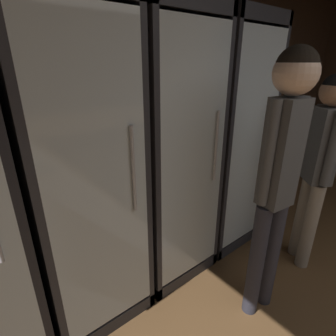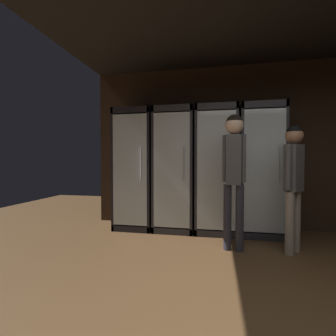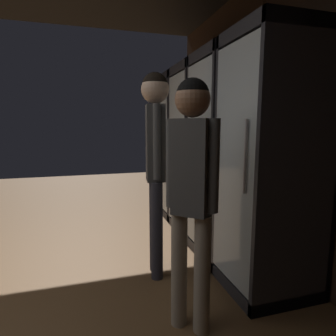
% 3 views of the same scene
% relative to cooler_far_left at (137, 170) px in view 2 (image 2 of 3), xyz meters
% --- Properties ---
extents(wall_back, '(6.00, 0.06, 2.80)m').
position_rel_cooler_far_left_xyz_m(wall_back, '(2.16, 0.34, 0.41)').
color(wall_back, '#382619').
rests_on(wall_back, ground).
extents(cooler_far_left, '(0.65, 0.69, 2.02)m').
position_rel_cooler_far_left_xyz_m(cooler_far_left, '(0.00, 0.00, 0.00)').
color(cooler_far_left, black).
rests_on(cooler_far_left, ground).
extents(cooler_left, '(0.65, 0.69, 2.02)m').
position_rel_cooler_far_left_xyz_m(cooler_left, '(0.68, 0.00, -0.01)').
color(cooler_left, '#2B2B30').
rests_on(cooler_left, ground).
extents(cooler_center, '(0.65, 0.69, 2.02)m').
position_rel_cooler_far_left_xyz_m(cooler_center, '(1.36, 0.00, -0.00)').
color(cooler_center, '#2B2B30').
rests_on(cooler_center, ground).
extents(cooler_right, '(0.65, 0.69, 2.02)m').
position_rel_cooler_far_left_xyz_m(cooler_right, '(2.04, 0.00, -0.00)').
color(cooler_right, '#2B2B30').
rests_on(cooler_right, ground).
extents(shopper_near, '(0.29, 0.23, 1.75)m').
position_rel_cooler_far_left_xyz_m(shopper_near, '(1.58, -0.85, 0.13)').
color(shopper_near, '#2D2D38').
rests_on(shopper_near, ground).
extents(shopper_far, '(0.26, 0.27, 1.59)m').
position_rel_cooler_far_left_xyz_m(shopper_far, '(2.31, -0.80, -0.00)').
color(shopper_far, gray).
rests_on(shopper_far, ground).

